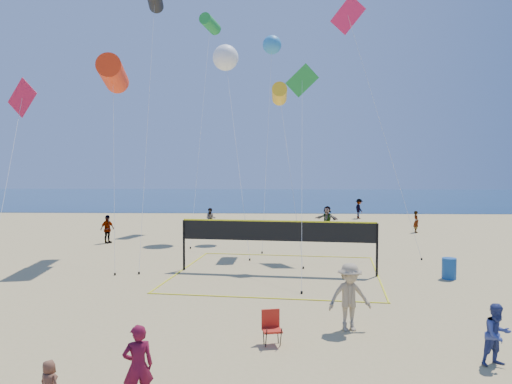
{
  "coord_description": "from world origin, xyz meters",
  "views": [
    {
      "loc": [
        1.7,
        -10.94,
        4.6
      ],
      "look_at": [
        1.27,
        2.0,
        3.92
      ],
      "focal_mm": 35.0,
      "sensor_mm": 36.0,
      "label": 1
    }
  ],
  "objects_px": {
    "trash_barrel": "(449,269)",
    "volleyball_net": "(278,237)",
    "woman": "(138,366)",
    "camp_chair": "(271,325)"
  },
  "relations": [
    {
      "from": "woman",
      "to": "volleyball_net",
      "type": "height_order",
      "value": "volleyball_net"
    },
    {
      "from": "woman",
      "to": "volleyball_net",
      "type": "relative_size",
      "value": 0.17
    },
    {
      "from": "trash_barrel",
      "to": "volleyball_net",
      "type": "distance_m",
      "value": 7.12
    },
    {
      "from": "woman",
      "to": "trash_barrel",
      "type": "height_order",
      "value": "woman"
    },
    {
      "from": "woman",
      "to": "camp_chair",
      "type": "height_order",
      "value": "woman"
    },
    {
      "from": "volleyball_net",
      "to": "woman",
      "type": "bearing_deg",
      "value": -96.04
    },
    {
      "from": "camp_chair",
      "to": "trash_barrel",
      "type": "bearing_deg",
      "value": 34.94
    },
    {
      "from": "woman",
      "to": "trash_barrel",
      "type": "relative_size",
      "value": 1.88
    },
    {
      "from": "trash_barrel",
      "to": "volleyball_net",
      "type": "relative_size",
      "value": 0.09
    },
    {
      "from": "camp_chair",
      "to": "woman",
      "type": "bearing_deg",
      "value": -137.76
    }
  ]
}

